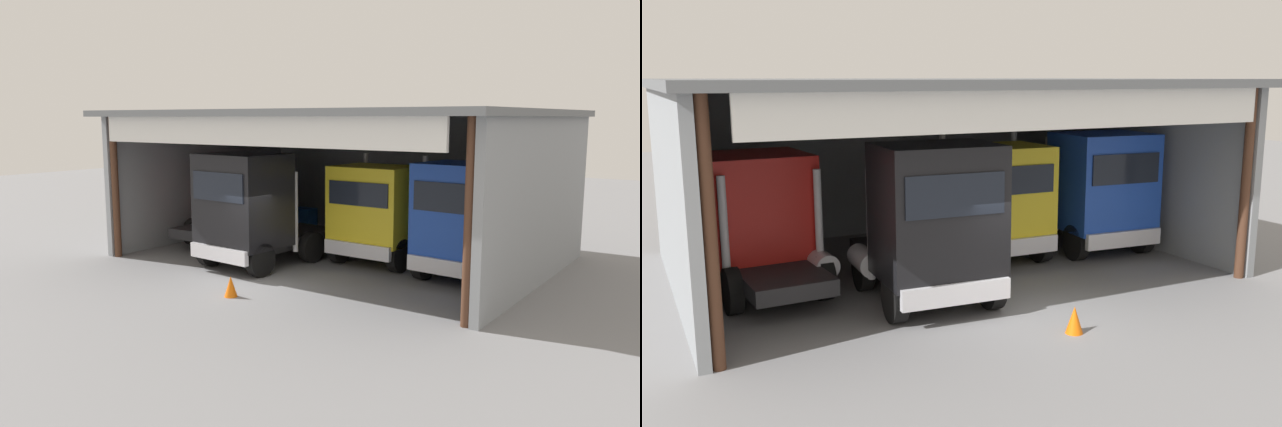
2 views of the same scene
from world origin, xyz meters
The scene contains 9 objects.
ground_plane centered at (0.00, 0.00, 0.00)m, with size 80.00×80.00×0.00m, color slate.
workshop_shed centered at (0.00, 5.53, 3.48)m, with size 13.81×10.07×5.00m.
truck_red_left_bay centered at (-4.71, 4.53, 1.74)m, with size 2.69×4.59×3.28m.
truck_black_right_bay centered at (-1.59, 1.69, 1.87)m, with size 2.76×5.14×3.66m.
truck_yellow_yard_outside centered at (1.54, 4.57, 1.68)m, with size 2.70×4.99×3.55m.
truck_blue_center_bay centered at (4.76, 4.06, 1.81)m, with size 2.74×4.62×3.49m.
oil_drum centered at (1.66, 8.16, 0.44)m, with size 0.58×0.58×0.87m, color #B21E19.
tool_cart centered at (-3.97, 7.75, 0.50)m, with size 0.90×0.60×1.00m, color #1E59A5.
traffic_cone centered at (0.26, -1.20, 0.28)m, with size 0.36×0.36×0.56m, color orange.
Camera 2 is at (-7.70, -12.03, 5.05)m, focal length 39.13 mm.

